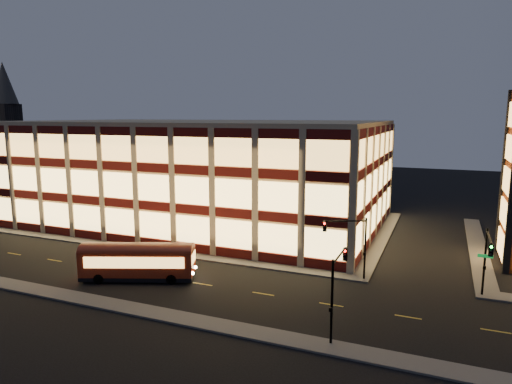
% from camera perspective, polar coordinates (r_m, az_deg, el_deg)
% --- Properties ---
extents(ground, '(200.00, 200.00, 0.00)m').
position_cam_1_polar(ground, '(52.89, -13.05, -7.50)').
color(ground, black).
rests_on(ground, ground).
extents(sidewalk_office_south, '(54.00, 2.00, 0.15)m').
position_cam_1_polar(sidewalk_office_south, '(55.37, -14.99, -6.73)').
color(sidewalk_office_south, '#514F4C').
rests_on(sidewalk_office_south, ground).
extents(sidewalk_office_east, '(2.00, 30.00, 0.15)m').
position_cam_1_polar(sidewalk_office_east, '(60.24, 15.40, -5.42)').
color(sidewalk_office_east, '#514F4C').
rests_on(sidewalk_office_east, ground).
extents(sidewalk_tower_west, '(2.00, 30.00, 0.15)m').
position_cam_1_polar(sidewalk_tower_west, '(59.99, 25.93, -6.12)').
color(sidewalk_tower_west, '#514F4C').
rests_on(sidewalk_tower_west, ground).
extents(sidewalk_near, '(100.00, 2.00, 0.15)m').
position_cam_1_polar(sidewalk_near, '(43.60, -23.23, -11.69)').
color(sidewalk_near, '#514F4C').
rests_on(sidewalk_near, ground).
extents(office_building, '(50.45, 30.45, 14.50)m').
position_cam_1_polar(office_building, '(66.92, -6.89, 2.60)').
color(office_building, tan).
rests_on(office_building, ground).
extents(church_tower, '(5.00, 5.00, 18.00)m').
position_cam_1_polar(church_tower, '(128.65, -28.49, 5.63)').
color(church_tower, '#2D2621').
rests_on(church_tower, ground).
extents(church_spire, '(6.00, 6.00, 10.00)m').
position_cam_1_polar(church_spire, '(128.73, -29.00, 11.84)').
color(church_spire, '#4C473F').
rests_on(church_spire, church_tower).
extents(traffic_signal_far, '(3.79, 1.87, 6.00)m').
position_cam_1_polar(traffic_signal_far, '(43.29, 11.72, -5.62)').
color(traffic_signal_far, black).
rests_on(traffic_signal_far, ground).
extents(traffic_signal_right, '(1.20, 4.37, 6.00)m').
position_cam_1_polar(traffic_signal_right, '(41.95, 26.91, -6.99)').
color(traffic_signal_right, black).
rests_on(traffic_signal_right, ground).
extents(traffic_signal_near, '(0.32, 4.45, 6.00)m').
position_cam_1_polar(traffic_signal_near, '(32.50, 10.12, -10.71)').
color(traffic_signal_near, black).
rests_on(traffic_signal_near, ground).
extents(trolley_bus, '(10.68, 6.31, 3.54)m').
position_cam_1_polar(trolley_bus, '(44.58, -14.56, -8.16)').
color(trolley_bus, maroon).
rests_on(trolley_bus, ground).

